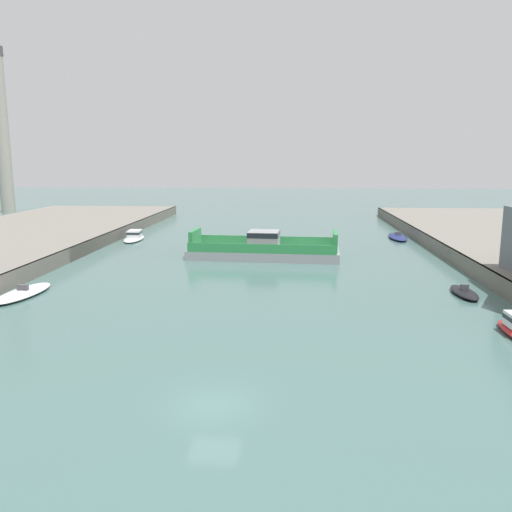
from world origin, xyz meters
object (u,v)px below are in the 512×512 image
chain_ferry (264,249)px  moored_boat_mid_right (398,237)px  smokestack_distant_a (1,127)px  moored_boat_near_left (23,293)px  moored_boat_far_left (134,236)px  moored_boat_far_right (464,292)px

chain_ferry → moored_boat_mid_right: chain_ferry is taller
chain_ferry → smokestack_distant_a: bearing=140.1°
moored_boat_near_left → moored_boat_far_left: (-0.09, 32.88, 0.26)m
chain_ferry → moored_boat_near_left: chain_ferry is taller
chain_ferry → smokestack_distant_a: size_ratio=0.52×
moored_boat_far_left → moored_boat_near_left: bearing=-89.8°
moored_boat_far_left → chain_ferry: bearing=-32.9°
moored_boat_near_left → moored_boat_far_left: 32.88m
moored_boat_mid_right → moored_boat_far_left: (-39.93, -3.92, 0.24)m
moored_boat_mid_right → moored_boat_far_right: (-0.78, -33.87, -0.02)m
moored_boat_mid_right → moored_boat_near_left: bearing=-137.3°
moored_boat_far_left → smokestack_distant_a: (-41.14, 38.29, 18.60)m
moored_boat_near_left → moored_boat_far_right: 39.18m
moored_boat_near_left → moored_boat_far_left: size_ratio=0.98×
chain_ferry → smokestack_distant_a: 82.21m
moored_boat_mid_right → smokestack_distant_a: (-81.07, 34.37, 18.84)m
smokestack_distant_a → chain_ferry: bearing=-39.9°
chain_ferry → moored_boat_far_left: 24.25m
smokestack_distant_a → moored_boat_near_left: bearing=-59.9°
moored_boat_far_right → smokestack_distant_a: smokestack_distant_a is taller
moored_boat_mid_right → smokestack_distant_a: smokestack_distant_a is taller
moored_boat_far_right → moored_boat_far_left: bearing=142.6°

